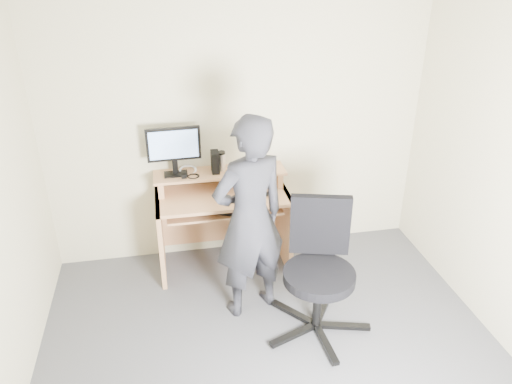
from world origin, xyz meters
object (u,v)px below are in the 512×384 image
object	(u,v)px
desk	(222,210)
monitor	(174,147)
office_chair	(319,264)
person	(250,219)

from	to	relation	value
desk	monitor	distance (m)	0.75
desk	office_chair	bearing A→B (deg)	-59.60
office_chair	person	world-z (taller)	person
desk	person	xyz separation A→B (m)	(0.13, -0.74, 0.31)
office_chair	person	distance (m)	0.64
monitor	desk	bearing A→B (deg)	-12.46
desk	office_chair	distance (m)	1.21
office_chair	person	bearing A→B (deg)	163.29
office_chair	person	xyz separation A→B (m)	(-0.49, 0.30, 0.28)
office_chair	monitor	bearing A→B (deg)	147.14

